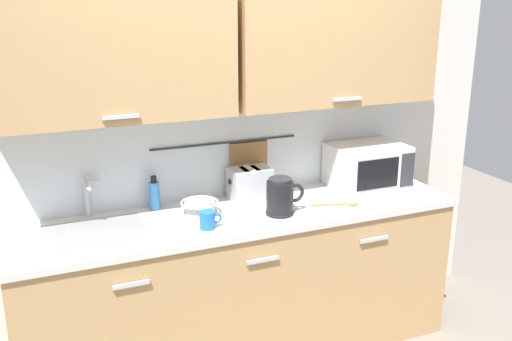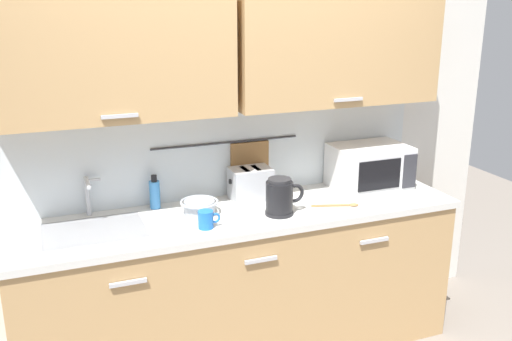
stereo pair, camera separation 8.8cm
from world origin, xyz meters
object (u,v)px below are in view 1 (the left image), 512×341
(mug_near_sink, at_px, (208,220))
(electric_kettle, at_px, (281,197))
(wooden_spoon, at_px, (341,204))
(mixing_bowl, at_px, (200,207))
(dish_soap_bottle, at_px, (154,195))
(toaster, at_px, (250,184))
(microwave, at_px, (367,166))

(mug_near_sink, bearing_deg, electric_kettle, 5.64)
(electric_kettle, height_order, wooden_spoon, electric_kettle)
(electric_kettle, bearing_deg, wooden_spoon, -1.81)
(mug_near_sink, relative_size, mixing_bowl, 0.56)
(electric_kettle, relative_size, mug_near_sink, 1.89)
(dish_soap_bottle, relative_size, wooden_spoon, 0.72)
(toaster, distance_m, wooden_spoon, 0.54)
(microwave, bearing_deg, mug_near_sink, -166.70)
(microwave, relative_size, wooden_spoon, 1.70)
(dish_soap_bottle, bearing_deg, toaster, -5.38)
(electric_kettle, bearing_deg, microwave, 17.81)
(mixing_bowl, bearing_deg, dish_soap_bottle, 139.87)
(microwave, bearing_deg, dish_soap_bottle, 174.94)
(microwave, bearing_deg, mixing_bowl, -176.95)
(microwave, relative_size, mug_near_sink, 3.83)
(mixing_bowl, bearing_deg, microwave, 3.05)
(electric_kettle, bearing_deg, mug_near_sink, -174.36)
(microwave, xyz_separation_m, electric_kettle, (-0.71, -0.23, -0.03))
(microwave, height_order, electric_kettle, microwave)
(microwave, xyz_separation_m, mixing_bowl, (-1.12, -0.06, -0.09))
(dish_soap_bottle, bearing_deg, microwave, -5.06)
(microwave, xyz_separation_m, mug_near_sink, (-1.14, -0.27, -0.09))
(electric_kettle, relative_size, wooden_spoon, 0.84)
(toaster, bearing_deg, dish_soap_bottle, 174.62)
(toaster, relative_size, wooden_spoon, 0.94)
(microwave, height_order, mixing_bowl, microwave)
(mug_near_sink, bearing_deg, dish_soap_bottle, 115.92)
(mixing_bowl, distance_m, wooden_spoon, 0.81)
(mug_near_sink, xyz_separation_m, mixing_bowl, (0.02, 0.21, -0.00))
(dish_soap_bottle, distance_m, wooden_spoon, 1.07)
(dish_soap_bottle, relative_size, toaster, 0.77)
(electric_kettle, height_order, toaster, electric_kettle)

